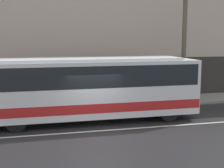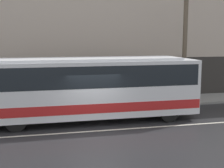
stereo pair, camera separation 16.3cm
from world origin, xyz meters
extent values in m
plane|color=#262628|center=(0.00, 0.00, 0.00)|extent=(60.00, 60.00, 0.00)
cube|color=gray|center=(0.00, 5.43, 0.06)|extent=(60.00, 2.87, 0.12)
cube|color=#2D2B28|center=(0.00, 6.85, 1.40)|extent=(60.00, 0.06, 2.80)
cube|color=beige|center=(0.00, 0.00, 0.00)|extent=(54.00, 0.14, 0.01)
cube|color=silver|center=(-0.26, 1.84, 1.71)|extent=(11.35, 2.54, 2.72)
cube|color=#B21E1E|center=(-0.26, 1.84, 0.90)|extent=(11.29, 2.56, 0.45)
cube|color=black|center=(-0.26, 1.84, 2.37)|extent=(11.01, 2.56, 1.03)
cube|color=orange|center=(5.37, 1.84, 2.88)|extent=(0.12, 1.90, 0.28)
cube|color=silver|center=(-0.26, 1.84, 3.13)|extent=(9.65, 2.16, 0.12)
cylinder|color=black|center=(3.82, 0.73, 0.48)|extent=(0.96, 0.28, 0.96)
cylinder|color=black|center=(3.82, 2.95, 0.48)|extent=(0.96, 0.28, 0.96)
cylinder|color=black|center=(-3.53, 0.73, 0.48)|extent=(0.96, 0.28, 0.96)
cylinder|color=black|center=(-3.53, 2.95, 0.48)|extent=(0.96, 0.28, 0.96)
cylinder|color=brown|center=(6.34, 4.42, 3.39)|extent=(0.28, 0.28, 6.53)
camera|label=1|loc=(-2.52, -13.40, 4.23)|focal=50.00mm
camera|label=2|loc=(-2.36, -13.44, 4.23)|focal=50.00mm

